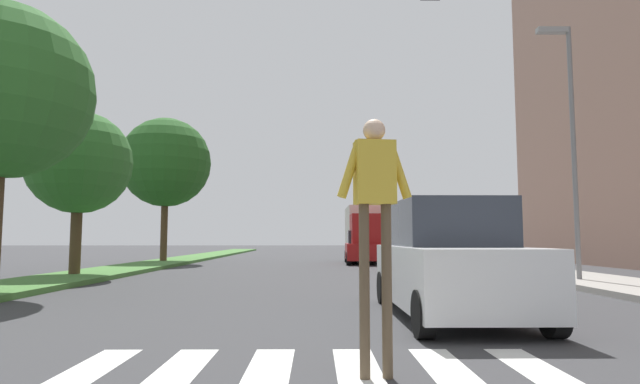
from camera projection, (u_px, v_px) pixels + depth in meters
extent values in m
plane|color=#38383A|center=(315.00, 264.00, 26.49)|extent=(140.00, 140.00, 0.00)
cube|color=silver|center=(82.00, 374.00, 5.00)|extent=(0.45, 2.20, 0.01)
cube|color=silver|center=(175.00, 374.00, 5.01)|extent=(0.45, 2.20, 0.01)
cube|color=silver|center=(267.00, 374.00, 5.01)|extent=(0.45, 2.20, 0.01)
cube|color=silver|center=(359.00, 373.00, 5.02)|extent=(0.45, 2.20, 0.01)
cube|color=silver|center=(451.00, 373.00, 5.03)|extent=(0.45, 2.20, 0.01)
cube|color=silver|center=(543.00, 373.00, 5.04)|extent=(0.45, 2.20, 0.01)
cube|color=#477A38|center=(152.00, 265.00, 24.43)|extent=(2.56, 64.00, 0.15)
sphere|color=#2D6628|center=(1.00, 90.00, 11.84)|extent=(4.09, 4.09, 4.09)
cylinder|color=#4C3823|center=(76.00, 233.00, 17.16)|extent=(0.36, 0.36, 2.69)
sphere|color=#2D6628|center=(79.00, 162.00, 17.37)|extent=(3.48, 3.48, 3.48)
cylinder|color=#4C3823|center=(164.00, 224.00, 27.31)|extent=(0.36, 0.36, 3.80)
sphere|color=#23561E|center=(166.00, 162.00, 27.61)|extent=(4.77, 4.77, 4.77)
cube|color=#9E9991|center=(485.00, 264.00, 24.57)|extent=(3.00, 64.00, 0.15)
cylinder|color=slate|center=(574.00, 150.00, 15.14)|extent=(0.14, 0.14, 7.50)
cube|color=gray|center=(552.00, 30.00, 15.46)|extent=(0.90, 0.24, 0.16)
cylinder|color=brown|center=(387.00, 290.00, 4.94)|extent=(0.11, 0.11, 1.65)
cylinder|color=brown|center=(364.00, 290.00, 4.90)|extent=(0.11, 0.11, 1.65)
cube|color=gold|center=(375.00, 173.00, 5.02)|extent=(0.41, 0.29, 0.62)
cylinder|color=gold|center=(398.00, 170.00, 5.06)|extent=(0.27, 0.12, 0.58)
cylinder|color=gold|center=(350.00, 169.00, 4.99)|extent=(0.27, 0.12, 0.58)
sphere|color=beige|center=(374.00, 130.00, 5.06)|extent=(0.25, 0.25, 0.22)
cube|color=silver|center=(450.00, 275.00, 8.69)|extent=(1.94, 4.61, 0.96)
cube|color=#2D333D|center=(446.00, 224.00, 8.99)|extent=(1.69, 2.54, 0.79)
cylinder|color=black|center=(554.00, 314.00, 6.83)|extent=(0.23, 0.64, 0.64)
cylinder|color=black|center=(423.00, 314.00, 6.80)|extent=(0.23, 0.64, 0.64)
cylinder|color=black|center=(469.00, 287.00, 10.51)|extent=(0.23, 0.64, 0.64)
cylinder|color=black|center=(384.00, 288.00, 10.48)|extent=(0.23, 0.64, 0.64)
cube|color=maroon|center=(363.00, 252.00, 26.85)|extent=(1.91, 4.27, 0.82)
cube|color=#2D333D|center=(363.00, 237.00, 27.13)|extent=(1.62, 1.94, 0.67)
cylinder|color=black|center=(381.00, 259.00, 25.16)|extent=(0.24, 0.65, 0.64)
cylinder|color=black|center=(348.00, 259.00, 25.20)|extent=(0.24, 0.65, 0.64)
cylinder|color=black|center=(376.00, 256.00, 28.45)|extent=(0.24, 0.65, 0.64)
cylinder|color=black|center=(347.00, 256.00, 28.49)|extent=(0.24, 0.65, 0.64)
cube|color=maroon|center=(373.00, 236.00, 26.28)|extent=(2.30, 2.00, 2.20)
cube|color=beige|center=(367.00, 231.00, 29.39)|extent=(2.30, 4.20, 2.70)
cylinder|color=black|center=(394.00, 255.00, 26.20)|extent=(0.30, 0.90, 0.90)
cylinder|color=black|center=(353.00, 255.00, 26.18)|extent=(0.30, 0.90, 0.90)
cylinder|color=black|center=(383.00, 253.00, 30.33)|extent=(0.30, 0.90, 0.90)
cylinder|color=black|center=(348.00, 253.00, 30.31)|extent=(0.30, 0.90, 0.90)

